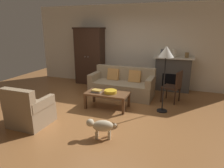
% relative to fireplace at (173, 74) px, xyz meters
% --- Properties ---
extents(ground_plane, '(9.60, 9.60, 0.00)m').
position_rel_fireplace_xyz_m(ground_plane, '(-1.55, -2.30, -0.57)').
color(ground_plane, '#9E6638').
extents(back_wall, '(7.20, 0.10, 2.80)m').
position_rel_fireplace_xyz_m(back_wall, '(-1.55, 0.25, 0.83)').
color(back_wall, silver).
rests_on(back_wall, ground).
extents(fireplace, '(1.26, 0.48, 1.12)m').
position_rel_fireplace_xyz_m(fireplace, '(0.00, 0.00, 0.00)').
color(fireplace, '#4C4947').
rests_on(fireplace, ground).
extents(armoire, '(1.06, 0.57, 2.03)m').
position_rel_fireplace_xyz_m(armoire, '(-2.95, -0.08, 0.45)').
color(armoire, '#382319').
rests_on(armoire, ground).
extents(couch, '(1.94, 0.91, 0.86)m').
position_rel_fireplace_xyz_m(couch, '(-1.40, -1.05, -0.25)').
color(couch, tan).
rests_on(couch, ground).
extents(coffee_table, '(1.10, 0.60, 0.42)m').
position_rel_fireplace_xyz_m(coffee_table, '(-1.48, -2.10, -0.20)').
color(coffee_table, brown).
rests_on(coffee_table, ground).
extents(fruit_bowl, '(0.32, 0.32, 0.08)m').
position_rel_fireplace_xyz_m(fruit_bowl, '(-1.38, -2.13, -0.11)').
color(fruit_bowl, gold).
rests_on(fruit_bowl, coffee_table).
extents(book_stack, '(0.25, 0.19, 0.06)m').
position_rel_fireplace_xyz_m(book_stack, '(-1.75, -2.17, -0.12)').
color(book_stack, gray).
rests_on(book_stack, coffee_table).
extents(mantel_vase_slate, '(0.10, 0.10, 0.24)m').
position_rel_fireplace_xyz_m(mantel_vase_slate, '(-0.38, -0.02, 0.67)').
color(mantel_vase_slate, '#565B66').
rests_on(mantel_vase_slate, fireplace).
extents(mantel_vase_cream, '(0.12, 0.12, 0.24)m').
position_rel_fireplace_xyz_m(mantel_vase_cream, '(-0.00, -0.02, 0.67)').
color(mantel_vase_cream, beige).
rests_on(mantel_vase_cream, fireplace).
extents(mantel_vase_bronze, '(0.12, 0.12, 0.16)m').
position_rel_fireplace_xyz_m(mantel_vase_bronze, '(0.38, -0.02, 0.63)').
color(mantel_vase_bronze, olive).
rests_on(mantel_vase_bronze, fireplace).
extents(armchair_near_left, '(0.79, 0.78, 0.88)m').
position_rel_fireplace_xyz_m(armchair_near_left, '(-2.71, -3.57, -0.25)').
color(armchair_near_left, '#997F60').
rests_on(armchair_near_left, ground).
extents(side_chair_wooden, '(0.55, 0.55, 0.90)m').
position_rel_fireplace_xyz_m(side_chair_wooden, '(0.13, -1.12, -0.06)').
color(side_chair_wooden, '#382319').
rests_on(side_chair_wooden, ground).
extents(floor_lamp, '(0.36, 0.36, 1.63)m').
position_rel_fireplace_xyz_m(floor_lamp, '(-0.10, -1.86, 0.84)').
color(floor_lamp, black).
rests_on(floor_lamp, ground).
extents(dog, '(0.55, 0.31, 0.39)m').
position_rel_fireplace_xyz_m(dog, '(-1.05, -3.53, -0.32)').
color(dog, beige).
rests_on(dog, ground).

